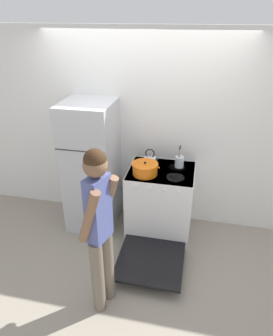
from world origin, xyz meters
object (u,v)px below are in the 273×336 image
at_px(stove_range, 160,204).
at_px(dutch_oven_pot, 145,169).
at_px(utensil_jar, 179,161).
at_px(person, 100,225).
at_px(refrigerator, 92,167).
at_px(tea_kettle, 150,160).

height_order(stove_range, dutch_oven_pot, dutch_oven_pot).
distance_m(utensil_jar, person, 1.51).
bearing_deg(refrigerator, person, -67.20).
xyz_separation_m(refrigerator, tea_kettle, (0.75, 0.13, 0.13)).
bearing_deg(refrigerator, dutch_oven_pot, -11.24).
distance_m(tea_kettle, person, 1.40).
height_order(stove_range, person, person).
relative_size(tea_kettle, utensil_jar, 0.75).
relative_size(tea_kettle, person, 0.12).
relative_size(stove_range, dutch_oven_pot, 4.05).
distance_m(refrigerator, utensil_jar, 1.14).
relative_size(utensil_jar, person, 0.17).
bearing_deg(tea_kettle, refrigerator, -170.41).
height_order(utensil_jar, person, person).
height_order(tea_kettle, person, person).
distance_m(refrigerator, stove_range, 1.00).
xyz_separation_m(stove_range, utensil_jar, (0.20, 0.18, 0.54)).
xyz_separation_m(stove_range, dutch_oven_pot, (-0.18, -0.10, 0.54)).
xyz_separation_m(refrigerator, stove_range, (0.92, -0.05, -0.40)).
bearing_deg(refrigerator, utensil_jar, 6.76).
bearing_deg(person, refrigerator, 39.94).
relative_size(dutch_oven_pot, tea_kettle, 1.64).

